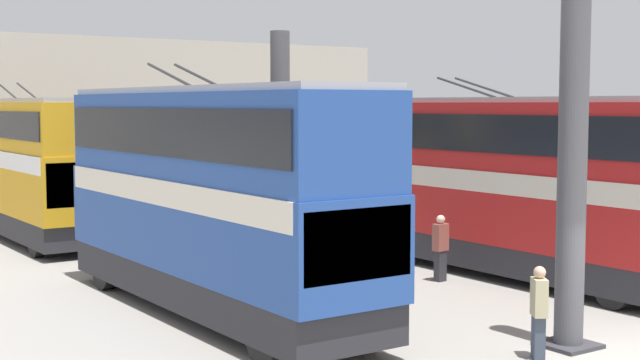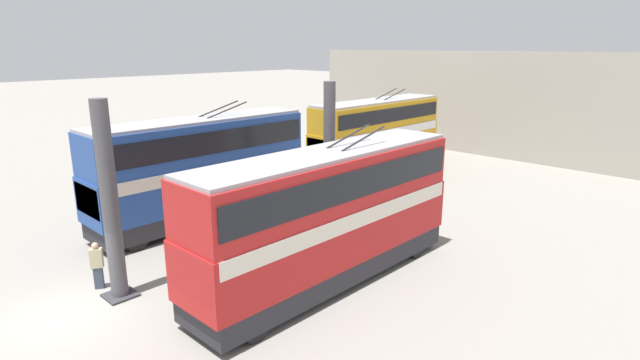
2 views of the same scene
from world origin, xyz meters
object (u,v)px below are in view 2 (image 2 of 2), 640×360
object	(u,v)px
bus_right_far	(377,132)
person_aisle_foreground	(97,264)
person_by_left_row	(296,239)
oil_drum	(330,200)
bus_right_near	(202,164)
person_by_right_row	(210,218)
bus_left_near	(329,210)
person_aisle_midway	(296,214)

from	to	relation	value
bus_right_far	person_aisle_foreground	xyz separation A→B (m)	(-20.27, -3.30, -1.87)
person_by_left_row	person_aisle_foreground	size ratio (longest dim) A/B	1.02
bus_right_far	oil_drum	distance (m)	8.79
bus_right_near	oil_drum	world-z (taller)	bus_right_near
bus_right_near	person_by_right_row	distance (m)	2.91
bus_left_near	person_by_left_row	xyz separation A→B (m)	(0.42, 2.14, -1.82)
person_by_right_row	person_aisle_foreground	distance (m)	5.86
bus_right_near	oil_drum	xyz separation A→B (m)	(5.76, -3.03, -2.44)
oil_drum	person_aisle_midway	bearing A→B (deg)	-160.57
bus_left_near	bus_right_far	xyz separation A→B (m)	(14.24, 8.83, 0.02)
bus_right_far	oil_drum	xyz separation A→B (m)	(-7.91, -3.03, -2.34)
person_aisle_foreground	person_by_left_row	bearing A→B (deg)	96.40
person_by_right_row	oil_drum	size ratio (longest dim) A/B	1.75
bus_right_far	person_aisle_foreground	world-z (taller)	bus_right_far
bus_right_near	bus_right_far	xyz separation A→B (m)	(13.68, 0.00, -0.10)
bus_right_near	bus_right_far	world-z (taller)	bus_right_near
person_aisle_midway	bus_right_near	bearing A→B (deg)	23.50
bus_left_near	person_aisle_foreground	xyz separation A→B (m)	(-6.02, 5.53, -1.85)
person_aisle_midway	bus_left_near	bearing A→B (deg)	146.94
person_by_right_row	oil_drum	world-z (taller)	person_by_right_row
oil_drum	person_aisle_foreground	bearing A→B (deg)	-178.76
bus_right_near	person_by_left_row	world-z (taller)	bus_right_near
person_by_left_row	person_aisle_midway	xyz separation A→B (m)	(2.25, 2.37, -0.05)
bus_left_near	person_by_right_row	distance (m)	7.26
person_by_right_row	bus_right_far	bearing A→B (deg)	-96.33
person_by_left_row	oil_drum	xyz separation A→B (m)	(5.91, 3.66, -0.49)
bus_right_near	person_aisle_foreground	distance (m)	7.63
bus_left_near	person_by_left_row	size ratio (longest dim) A/B	6.41
person_aisle_midway	person_by_right_row	xyz separation A→B (m)	(-3.01, 2.48, -0.06)
bus_left_near	bus_right_far	distance (m)	16.76
bus_left_near	person_by_left_row	bearing A→B (deg)	78.88
person_aisle_midway	oil_drum	bearing A→B (deg)	-72.98
bus_left_near	bus_right_near	world-z (taller)	bus_right_near
person_aisle_foreground	oil_drum	bearing A→B (deg)	125.38
person_aisle_foreground	bus_right_near	bearing A→B (deg)	150.74
bus_right_near	person_by_left_row	xyz separation A→B (m)	(-0.15, -6.69, -1.95)
bus_right_far	person_aisle_foreground	size ratio (longest dim) A/B	6.31
person_aisle_midway	oil_drum	xyz separation A→B (m)	(3.66, 1.29, -0.44)
bus_right_far	person_aisle_midway	bearing A→B (deg)	-159.51
bus_right_far	person_by_right_row	world-z (taller)	bus_right_far
bus_right_far	bus_right_near	bearing A→B (deg)	-180.00
bus_left_near	person_aisle_midway	xyz separation A→B (m)	(2.67, 4.50, -1.87)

